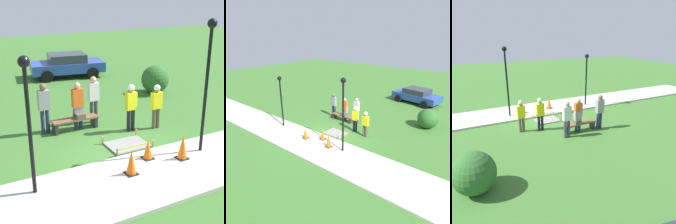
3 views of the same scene
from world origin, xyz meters
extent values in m
plane|color=#3D702D|center=(0.00, 0.00, 0.00)|extent=(60.00, 60.00, 0.00)
cube|color=#BCB7AD|center=(0.00, -1.37, 0.05)|extent=(28.00, 2.74, 0.10)
cube|color=gray|center=(0.25, 0.70, 0.03)|extent=(1.33, 1.03, 0.06)
cube|color=tan|center=(-0.41, 0.18, 0.14)|extent=(0.05, 0.05, 0.28)
cube|color=tan|center=(0.92, 0.18, 0.14)|extent=(0.05, 0.05, 0.28)
cube|color=tan|center=(-0.41, 1.21, 0.14)|extent=(0.05, 0.05, 0.28)
cube|color=tan|center=(0.92, 1.21, 0.14)|extent=(0.05, 0.05, 0.28)
cube|color=yellow|center=(0.25, 0.18, 0.21)|extent=(1.33, 0.00, 0.04)
cube|color=black|center=(-0.66, -1.08, 0.11)|extent=(0.34, 0.34, 0.02)
cone|color=orange|center=(-0.66, -1.08, 0.47)|extent=(0.29, 0.29, 0.69)
cube|color=black|center=(0.25, -0.53, 0.11)|extent=(0.34, 0.34, 0.02)
cone|color=orange|center=(0.25, -0.53, 0.41)|extent=(0.29, 0.29, 0.57)
cube|color=black|center=(1.17, -1.01, 0.11)|extent=(0.34, 0.34, 0.02)
cone|color=orange|center=(1.17, -1.01, 0.50)|extent=(0.29, 0.29, 0.75)
cube|color=#2D2D33|center=(-1.54, 2.79, 0.20)|extent=(0.12, 0.40, 0.39)
cube|color=#2D2D33|center=(0.02, 2.79, 0.20)|extent=(0.12, 0.40, 0.39)
cube|color=brown|center=(-0.76, 2.79, 0.42)|extent=(1.75, 0.44, 0.06)
cube|color=brown|center=(-0.59, 2.79, 0.54)|extent=(0.34, 0.44, 0.18)
cube|color=gray|center=(-0.59, 2.87, 0.88)|extent=(0.36, 0.20, 0.50)
sphere|color=brown|center=(-0.59, 2.87, 1.24)|extent=(0.21, 0.21, 0.21)
cylinder|color=brown|center=(1.88, 1.56, 0.39)|extent=(0.14, 0.14, 0.78)
cylinder|color=brown|center=(2.06, 1.56, 0.39)|extent=(0.14, 0.14, 0.78)
cube|color=yellow|center=(1.97, 1.56, 1.09)|extent=(0.40, 0.22, 0.62)
sphere|color=brown|center=(1.97, 1.56, 1.51)|extent=(0.21, 0.21, 0.21)
sphere|color=white|center=(1.97, 1.56, 1.56)|extent=(0.24, 0.24, 0.24)
cylinder|color=black|center=(0.94, 1.80, 0.41)|extent=(0.14, 0.14, 0.81)
cylinder|color=black|center=(1.12, 1.80, 0.41)|extent=(0.14, 0.14, 0.81)
cube|color=yellow|center=(1.03, 1.80, 1.14)|extent=(0.40, 0.22, 0.64)
sphere|color=#A37A5B|center=(1.03, 1.80, 1.57)|extent=(0.22, 0.22, 0.22)
sphere|color=white|center=(1.03, 1.80, 1.63)|extent=(0.25, 0.25, 0.25)
cylinder|color=navy|center=(-0.71, 2.84, 0.43)|extent=(0.14, 0.14, 0.86)
cylinder|color=navy|center=(-0.53, 2.84, 0.43)|extent=(0.14, 0.14, 0.86)
cube|color=#E55B1E|center=(-0.62, 2.84, 1.21)|extent=(0.40, 0.22, 0.68)
sphere|color=tan|center=(-0.62, 2.84, 1.67)|extent=(0.23, 0.23, 0.23)
cylinder|color=#383D47|center=(0.10, 3.19, 0.44)|extent=(0.14, 0.14, 0.89)
cylinder|color=#383D47|center=(0.28, 3.19, 0.44)|extent=(0.14, 0.14, 0.89)
cube|color=silver|center=(0.19, 3.19, 1.24)|extent=(0.40, 0.22, 0.70)
sphere|color=tan|center=(0.19, 3.19, 1.71)|extent=(0.24, 0.24, 0.24)
cylinder|color=navy|center=(-1.91, 3.02, 0.45)|extent=(0.14, 0.14, 0.90)
cylinder|color=navy|center=(-1.73, 3.02, 0.45)|extent=(0.14, 0.14, 0.90)
cube|color=gray|center=(-1.82, 3.02, 1.26)|extent=(0.40, 0.22, 0.71)
sphere|color=brown|center=(-1.82, 3.02, 1.74)|extent=(0.24, 0.24, 0.24)
cylinder|color=black|center=(2.04, -0.84, 2.02)|extent=(0.10, 0.10, 3.83)
sphere|color=black|center=(2.04, -0.84, 4.03)|extent=(0.28, 0.28, 0.28)
cylinder|color=black|center=(-3.28, -0.72, 1.72)|extent=(0.10, 0.10, 3.24)
sphere|color=black|center=(-3.28, -0.72, 3.44)|extent=(0.28, 0.28, 0.28)
cube|color=#28479E|center=(1.90, 10.59, 0.61)|extent=(4.48, 2.61, 0.56)
cube|color=#2D333D|center=(1.90, 10.59, 1.13)|extent=(2.36, 2.02, 0.48)
cylinder|color=black|center=(3.35, 11.31, 0.33)|extent=(0.70, 0.35, 0.66)
cylinder|color=black|center=(3.02, 9.43, 0.33)|extent=(0.70, 0.35, 0.66)
cylinder|color=black|center=(0.78, 11.76, 0.33)|extent=(0.70, 0.35, 0.66)
cylinder|color=black|center=(0.45, 9.88, 0.33)|extent=(0.70, 0.35, 0.66)
sphere|color=#2D6028|center=(4.59, 5.41, 0.69)|extent=(1.37, 1.37, 1.37)
camera|label=1|loc=(-5.05, -8.24, 4.96)|focal=55.00mm
camera|label=2|loc=(8.49, -9.26, 6.27)|focal=35.00mm
camera|label=3|loc=(4.65, 11.83, 4.75)|focal=35.00mm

